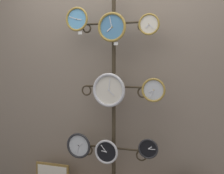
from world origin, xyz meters
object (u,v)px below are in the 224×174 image
object	(u,v)px
clock_bottom_left	(79,146)
clock_top_center	(112,27)
clock_bottom_right	(148,149)
clock_bottom_center	(106,152)
clock_top_left	(77,19)
clock_middle_center	(109,90)
display_stand	(114,142)
clock_top_right	(149,24)
clock_middle_right	(154,90)

from	to	relation	value
clock_bottom_left	clock_top_center	bearing A→B (deg)	-4.58
clock_bottom_right	clock_bottom_center	bearing A→B (deg)	-176.52
clock_top_left	clock_middle_center	size ratio (longest dim) A/B	0.72
display_stand	clock_bottom_left	size ratio (longest dim) A/B	8.24
clock_top_center	clock_bottom_center	bearing A→B (deg)	164.56
display_stand	clock_top_right	size ratio (longest dim) A/B	10.79
clock_bottom_center	clock_top_left	bearing A→B (deg)	178.88
display_stand	clock_bottom_center	bearing A→B (deg)	-111.45
clock_bottom_left	clock_top_right	bearing A→B (deg)	1.17
display_stand	clock_middle_right	xyz separation A→B (m)	(0.41, -0.11, 0.53)
clock_top_center	clock_bottom_center	distance (m)	1.18
clock_top_right	clock_bottom_right	size ratio (longest dim) A/B	1.03
clock_top_left	clock_bottom_right	distance (m)	1.40
clock_middle_center	clock_middle_right	distance (m)	0.43
clock_bottom_left	clock_bottom_right	world-z (taller)	same
clock_top_left	clock_bottom_left	size ratio (longest dim) A/B	0.91
clock_bottom_left	clock_bottom_center	distance (m)	0.30
display_stand	clock_bottom_center	distance (m)	0.13
clock_top_center	clock_middle_center	size ratio (longest dim) A/B	0.84
display_stand	clock_middle_right	size ratio (longest dim) A/B	9.67
clock_bottom_left	clock_bottom_right	bearing A→B (deg)	1.06
clock_top_right	clock_middle_right	size ratio (longest dim) A/B	0.90
clock_middle_right	clock_bottom_right	world-z (taller)	clock_middle_right
clock_bottom_right	display_stand	bearing A→B (deg)	168.50
display_stand	clock_top_left	xyz separation A→B (m)	(-0.34, -0.09, 1.19)
clock_middle_center	clock_bottom_right	world-z (taller)	clock_middle_center
clock_bottom_left	clock_bottom_right	xyz separation A→B (m)	(0.70, 0.01, 0.03)
clock_middle_center	clock_top_center	bearing A→B (deg)	-34.53
clock_top_center	clock_bottom_left	world-z (taller)	clock_top_center
clock_top_left	clock_bottom_right	xyz separation A→B (m)	(0.71, 0.02, -1.21)
clock_top_right	clock_top_left	bearing A→B (deg)	-178.37
clock_middle_center	clock_bottom_center	bearing A→B (deg)	-154.55
clock_top_center	clock_middle_center	distance (m)	0.59
clock_middle_right	clock_middle_center	bearing A→B (deg)	177.63
clock_top_right	clock_middle_center	world-z (taller)	clock_top_right
clock_top_right	clock_bottom_left	xyz separation A→B (m)	(-0.70, -0.01, -1.16)
display_stand	clock_middle_center	world-z (taller)	display_stand
clock_top_center	clock_bottom_right	distance (m)	1.17
clock_top_center	clock_middle_right	xyz separation A→B (m)	(0.39, 0.01, -0.57)
clock_top_center	clock_top_right	bearing A→B (deg)	7.32
display_stand	clock_bottom_right	xyz separation A→B (m)	(0.36, -0.07, -0.01)
clock_middle_center	clock_bottom_center	xyz separation A→B (m)	(-0.02, -0.01, -0.59)
clock_middle_center	clock_bottom_left	size ratio (longest dim) A/B	1.27
clock_middle_right	clock_bottom_center	size ratio (longest dim) A/B	0.92
clock_bottom_left	clock_bottom_center	size ratio (longest dim) A/B	1.08
clock_top_right	clock_bottom_right	bearing A→B (deg)	-16.64
display_stand	clock_top_center	size ratio (longest dim) A/B	7.69
clock_middle_right	clock_bottom_left	world-z (taller)	clock_middle_right
clock_top_left	clock_bottom_right	world-z (taller)	clock_top_left
clock_top_center	display_stand	bearing A→B (deg)	101.69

